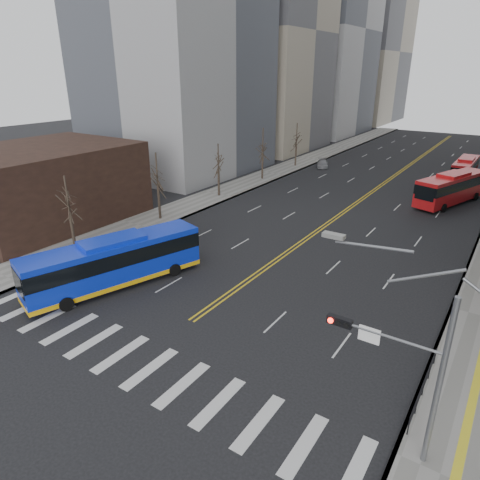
# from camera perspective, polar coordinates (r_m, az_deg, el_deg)

# --- Properties ---
(ground) EXTENTS (220.00, 220.00, 0.00)m
(ground) POSITION_cam_1_polar(r_m,az_deg,el_deg) (26.08, -13.82, -15.40)
(ground) COLOR black
(sidewalk_left) EXTENTS (5.00, 130.00, 0.15)m
(sidewalk_left) POSITION_cam_1_polar(r_m,az_deg,el_deg) (68.64, 4.34, 8.85)
(sidewalk_left) COLOR gray
(sidewalk_left) RESTS_ON ground
(crosswalk) EXTENTS (26.70, 4.00, 0.01)m
(crosswalk) POSITION_cam_1_polar(r_m,az_deg,el_deg) (26.08, -13.82, -15.39)
(crosswalk) COLOR silver
(crosswalk) RESTS_ON ground
(centerline) EXTENTS (0.55, 100.00, 0.01)m
(centerline) POSITION_cam_1_polar(r_m,az_deg,el_deg) (71.96, 20.04, 8.15)
(centerline) COLOR gold
(centerline) RESTS_ON ground
(office_towers) EXTENTS (83.00, 134.00, 58.00)m
(office_towers) POSITION_cam_1_polar(r_m,az_deg,el_deg) (83.86, 25.08, 25.85)
(office_towers) COLOR gray
(office_towers) RESTS_ON ground
(storefront) EXTENTS (14.00, 18.00, 8.00)m
(storefront) POSITION_cam_1_polar(r_m,az_deg,el_deg) (50.48, -24.82, 6.70)
(storefront) COLOR black
(storefront) RESTS_ON ground
(signal_mast) EXTENTS (5.37, 0.37, 9.39)m
(signal_mast) POSITION_cam_1_polar(r_m,az_deg,el_deg) (18.88, 21.03, -14.24)
(signal_mast) COLOR gray
(signal_mast) RESTS_ON ground
(pedestrian_railing) EXTENTS (0.06, 6.06, 1.02)m
(pedestrian_railing) POSITION_cam_1_polar(r_m,az_deg,el_deg) (24.42, 23.32, -17.27)
(pedestrian_railing) COLOR black
(pedestrian_railing) RESTS_ON sidewalk_right
(street_trees) EXTENTS (35.20, 47.20, 7.60)m
(street_trees) POSITION_cam_1_polar(r_m,az_deg,el_deg) (54.35, 7.66, 10.42)
(street_trees) COLOR black
(street_trees) RESTS_ON ground
(blue_bus) EXTENTS (6.76, 13.64, 3.87)m
(blue_bus) POSITION_cam_1_polar(r_m,az_deg,el_deg) (33.65, -16.38, -2.69)
(blue_bus) COLOR #0E2CD8
(blue_bus) RESTS_ON ground
(red_bus_near) EXTENTS (6.60, 12.38, 3.82)m
(red_bus_near) POSITION_cam_1_polar(r_m,az_deg,el_deg) (58.56, 26.39, 6.40)
(red_bus_near) COLOR red
(red_bus_near) RESTS_ON ground
(red_bus_far) EXTENTS (2.76, 10.45, 3.33)m
(red_bus_far) POSITION_cam_1_polar(r_m,az_deg,el_deg) (72.35, 27.81, 8.53)
(red_bus_far) COLOR red
(red_bus_far) RESTS_ON ground
(car_white) EXTENTS (1.55, 4.30, 1.41)m
(car_white) POSITION_cam_1_polar(r_m,az_deg,el_deg) (37.60, -20.41, -2.78)
(car_white) COLOR white
(car_white) RESTS_ON ground
(car_dark_mid) EXTENTS (3.38, 4.97, 1.57)m
(car_dark_mid) POSITION_cam_1_polar(r_m,az_deg,el_deg) (60.32, 24.45, 5.80)
(car_dark_mid) COLOR black
(car_dark_mid) RESTS_ON ground
(car_silver) EXTENTS (3.32, 4.53, 1.22)m
(car_silver) POSITION_cam_1_polar(r_m,az_deg,el_deg) (74.44, 10.94, 9.97)
(car_silver) COLOR gray
(car_silver) RESTS_ON ground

